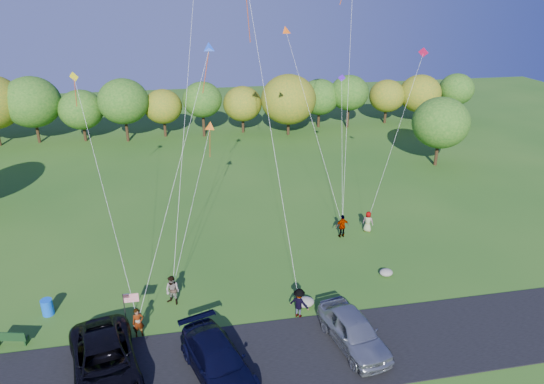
{
  "coord_description": "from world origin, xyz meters",
  "views": [
    {
      "loc": [
        -2.92,
        -23.69,
        18.18
      ],
      "look_at": [
        2.75,
        6.0,
        5.22
      ],
      "focal_mm": 32.0,
      "sensor_mm": 36.0,
      "label": 1
    }
  ],
  "objects_px": {
    "minivan_navy": "(218,361)",
    "flyer_d": "(342,226)",
    "minivan_dark": "(105,362)",
    "minivan_silver": "(354,331)",
    "flyer_a": "(138,323)",
    "flyer_c": "(299,303)",
    "flyer_e": "(368,222)",
    "park_bench": "(10,339)",
    "trash_barrel": "(47,307)",
    "flyer_b": "(173,290)"
  },
  "relations": [
    {
      "from": "flyer_b",
      "to": "flyer_d",
      "type": "height_order",
      "value": "flyer_b"
    },
    {
      "from": "flyer_e",
      "to": "minivan_silver",
      "type": "bearing_deg",
      "value": 102.41
    },
    {
      "from": "flyer_a",
      "to": "flyer_c",
      "type": "distance_m",
      "value": 9.21
    },
    {
      "from": "flyer_c",
      "to": "flyer_b",
      "type": "bearing_deg",
      "value": 17.94
    },
    {
      "from": "flyer_e",
      "to": "park_bench",
      "type": "distance_m",
      "value": 25.64
    },
    {
      "from": "flyer_b",
      "to": "flyer_a",
      "type": "bearing_deg",
      "value": -91.49
    },
    {
      "from": "minivan_navy",
      "to": "park_bench",
      "type": "height_order",
      "value": "minivan_navy"
    },
    {
      "from": "flyer_c",
      "to": "park_bench",
      "type": "height_order",
      "value": "flyer_c"
    },
    {
      "from": "flyer_b",
      "to": "park_bench",
      "type": "bearing_deg",
      "value": -131.36
    },
    {
      "from": "minivan_navy",
      "to": "flyer_e",
      "type": "height_order",
      "value": "minivan_navy"
    },
    {
      "from": "minivan_dark",
      "to": "flyer_b",
      "type": "distance_m",
      "value": 6.52
    },
    {
      "from": "minivan_silver",
      "to": "park_bench",
      "type": "height_order",
      "value": "minivan_silver"
    },
    {
      "from": "minivan_silver",
      "to": "flyer_a",
      "type": "relative_size",
      "value": 3.03
    },
    {
      "from": "flyer_b",
      "to": "trash_barrel",
      "type": "xyz_separation_m",
      "value": [
        -7.37,
        0.34,
        -0.46
      ]
    },
    {
      "from": "flyer_b",
      "to": "park_bench",
      "type": "height_order",
      "value": "flyer_b"
    },
    {
      "from": "minivan_navy",
      "to": "flyer_d",
      "type": "xyz_separation_m",
      "value": [
        10.77,
        12.83,
        0.01
      ]
    },
    {
      "from": "park_bench",
      "to": "trash_barrel",
      "type": "xyz_separation_m",
      "value": [
        1.31,
        2.61,
        -0.02
      ]
    },
    {
      "from": "minivan_dark",
      "to": "park_bench",
      "type": "bearing_deg",
      "value": 135.32
    },
    {
      "from": "flyer_d",
      "to": "flyer_e",
      "type": "distance_m",
      "value": 2.36
    },
    {
      "from": "minivan_silver",
      "to": "flyer_a",
      "type": "xyz_separation_m",
      "value": [
        -11.5,
        3.02,
        -0.09
      ]
    },
    {
      "from": "trash_barrel",
      "to": "minivan_navy",
      "type": "bearing_deg",
      "value": -35.55
    },
    {
      "from": "minivan_silver",
      "to": "flyer_b",
      "type": "distance_m",
      "value": 11.16
    },
    {
      "from": "minivan_navy",
      "to": "trash_barrel",
      "type": "relative_size",
      "value": 5.92
    },
    {
      "from": "minivan_dark",
      "to": "flyer_a",
      "type": "xyz_separation_m",
      "value": [
        1.41,
        2.96,
        -0.11
      ]
    },
    {
      "from": "minivan_dark",
      "to": "flyer_b",
      "type": "bearing_deg",
      "value": 46.73
    },
    {
      "from": "minivan_navy",
      "to": "trash_barrel",
      "type": "bearing_deg",
      "value": 126.16
    },
    {
      "from": "flyer_b",
      "to": "flyer_d",
      "type": "bearing_deg",
      "value": 59.97
    },
    {
      "from": "flyer_e",
      "to": "trash_barrel",
      "type": "bearing_deg",
      "value": 52.77
    },
    {
      "from": "minivan_dark",
      "to": "minivan_silver",
      "type": "bearing_deg",
      "value": -13.08
    },
    {
      "from": "minivan_navy",
      "to": "flyer_e",
      "type": "distance_m",
      "value": 18.68
    },
    {
      "from": "minivan_navy",
      "to": "flyer_c",
      "type": "xyz_separation_m",
      "value": [
        5.11,
        3.85,
        0.01
      ]
    },
    {
      "from": "minivan_dark",
      "to": "minivan_navy",
      "type": "relative_size",
      "value": 1.12
    },
    {
      "from": "flyer_d",
      "to": "park_bench",
      "type": "bearing_deg",
      "value": 15.18
    },
    {
      "from": "minivan_silver",
      "to": "flyer_d",
      "type": "bearing_deg",
      "value": 63.45
    },
    {
      "from": "minivan_navy",
      "to": "minivan_silver",
      "type": "xyz_separation_m",
      "value": [
        7.4,
        0.83,
        0.04
      ]
    },
    {
      "from": "minivan_dark",
      "to": "flyer_c",
      "type": "distance_m",
      "value": 11.03
    },
    {
      "from": "flyer_a",
      "to": "flyer_c",
      "type": "relative_size",
      "value": 0.94
    },
    {
      "from": "flyer_d",
      "to": "trash_barrel",
      "type": "relative_size",
      "value": 1.86
    },
    {
      "from": "minivan_silver",
      "to": "trash_barrel",
      "type": "height_order",
      "value": "minivan_silver"
    },
    {
      "from": "minivan_dark",
      "to": "trash_barrel",
      "type": "relative_size",
      "value": 6.61
    },
    {
      "from": "flyer_b",
      "to": "trash_barrel",
      "type": "height_order",
      "value": "flyer_b"
    },
    {
      "from": "minivan_navy",
      "to": "flyer_c",
      "type": "height_order",
      "value": "flyer_c"
    },
    {
      "from": "flyer_c",
      "to": "flyer_d",
      "type": "height_order",
      "value": "flyer_d"
    },
    {
      "from": "flyer_b",
      "to": "flyer_d",
      "type": "xyz_separation_m",
      "value": [
        12.98,
        6.33,
        -0.03
      ]
    },
    {
      "from": "flyer_d",
      "to": "flyer_b",
      "type": "bearing_deg",
      "value": 19.52
    },
    {
      "from": "flyer_d",
      "to": "flyer_a",
      "type": "bearing_deg",
      "value": 24.66
    },
    {
      "from": "flyer_e",
      "to": "minivan_dark",
      "type": "bearing_deg",
      "value": 70.59
    },
    {
      "from": "minivan_navy",
      "to": "flyer_b",
      "type": "distance_m",
      "value": 6.87
    },
    {
      "from": "minivan_dark",
      "to": "minivan_navy",
      "type": "xyz_separation_m",
      "value": [
        5.51,
        -0.89,
        -0.06
      ]
    },
    {
      "from": "flyer_d",
      "to": "flyer_e",
      "type": "height_order",
      "value": "flyer_d"
    }
  ]
}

